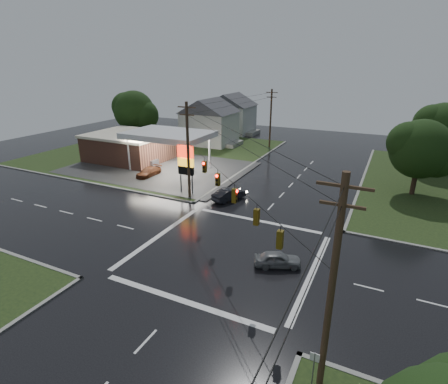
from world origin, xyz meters
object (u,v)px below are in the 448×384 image
at_px(gas_station, 135,145).
at_px(utility_pole_se, 332,287).
at_px(house_far, 231,113).
at_px(tree_ne_far, 444,129).
at_px(car_north, 229,194).
at_px(house_near, 210,121).
at_px(utility_pole_nw, 188,150).
at_px(tree_ne_near, 422,149).
at_px(car_pump, 149,172).
at_px(tree_nw_behind, 135,111).
at_px(car_crossing, 278,259).
at_px(utility_pole_n, 271,118).
at_px(pylon_sign, 186,161).

relative_size(gas_station, utility_pole_se, 2.38).
xyz_separation_m(house_far, tree_ne_far, (39.10, -14.01, 1.77)).
bearing_deg(car_north, house_near, -35.03).
distance_m(utility_pole_nw, car_north, 6.86).
relative_size(tree_ne_near, car_pump, 2.15).
xyz_separation_m(tree_nw_behind, car_crossing, (38.18, -30.17, -5.56)).
bearing_deg(car_crossing, house_far, 4.23).
distance_m(tree_ne_near, car_crossing, 24.74).
bearing_deg(utility_pole_n, car_crossing, -70.08).
bearing_deg(utility_pole_n, utility_pole_se, -68.20).
bearing_deg(tree_ne_near, house_far, 144.23).
height_order(utility_pole_se, utility_pole_n, utility_pole_se).
bearing_deg(gas_station, house_far, 82.50).
distance_m(pylon_sign, tree_nw_behind, 30.49).
bearing_deg(tree_nw_behind, car_pump, -46.91).
relative_size(utility_pole_n, tree_ne_near, 1.17).
height_order(gas_station, utility_pole_n, utility_pole_n).
xyz_separation_m(pylon_sign, tree_ne_near, (24.64, 11.49, 1.55)).
bearing_deg(gas_station, tree_ne_near, 3.30).
relative_size(utility_pole_nw, tree_ne_far, 1.12).
relative_size(house_far, car_crossing, 3.06).
bearing_deg(house_far, house_near, -85.24).
distance_m(utility_pole_nw, house_near, 28.90).
distance_m(gas_station, house_near, 17.07).
bearing_deg(tree_nw_behind, gas_station, -51.58).
bearing_deg(car_pump, utility_pole_n, 71.95).
distance_m(utility_pole_n, house_near, 11.67).
bearing_deg(tree_ne_near, tree_ne_far, 75.93).
bearing_deg(pylon_sign, house_far, 106.98).
bearing_deg(utility_pole_n, tree_ne_near, -34.10).
relative_size(utility_pole_se, car_crossing, 3.04).
relative_size(car_crossing, car_pump, 0.87).
bearing_deg(tree_nw_behind, tree_ne_near, -9.47).
bearing_deg(pylon_sign, house_near, 112.28).
height_order(utility_pole_nw, car_crossing, utility_pole_nw).
bearing_deg(utility_pole_se, utility_pole_nw, 135.00).
height_order(utility_pole_n, tree_nw_behind, utility_pole_n).
xyz_separation_m(house_near, car_north, (15.93, -25.20, -3.72)).
bearing_deg(tree_ne_far, car_pump, -150.97).
height_order(gas_station, tree_nw_behind, tree_nw_behind).
bearing_deg(house_far, tree_ne_near, -35.77).
distance_m(utility_pole_nw, tree_nw_behind, 31.82).
height_order(house_far, tree_nw_behind, tree_nw_behind).
bearing_deg(tree_ne_near, car_north, -149.72).
height_order(utility_pole_se, car_north, utility_pole_se).
height_order(pylon_sign, house_far, house_far).
distance_m(utility_pole_se, tree_ne_far, 44.16).
distance_m(gas_station, tree_nw_behind, 13.63).
relative_size(utility_pole_n, tree_nw_behind, 1.05).
height_order(utility_pole_nw, car_pump, utility_pole_nw).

